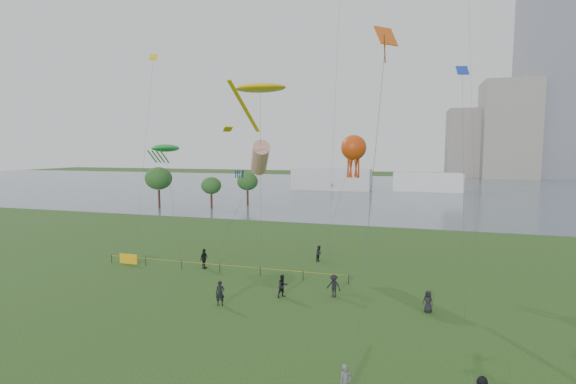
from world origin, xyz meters
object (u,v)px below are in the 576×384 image
(fence, at_px, (162,262))
(kite_stingray, at_px, (260,88))
(kite_flyer, at_px, (346,383))
(kite_octopus, at_px, (354,148))

(fence, relative_size, kite_stingray, 1.33)
(kite_flyer, xyz_separation_m, kite_stingray, (-12.31, 22.46, 16.73))
(kite_flyer, distance_m, kite_octopus, 24.93)
(kite_flyer, height_order, kite_octopus, kite_octopus)
(fence, height_order, kite_stingray, kite_stingray)
(fence, xyz_separation_m, kite_stingray, (8.02, 5.95, 17.02))
(kite_stingray, height_order, kite_octopus, kite_stingray)
(kite_flyer, bearing_deg, fence, 103.96)
(fence, bearing_deg, kite_octopus, 18.34)
(kite_flyer, bearing_deg, kite_octopus, 60.00)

